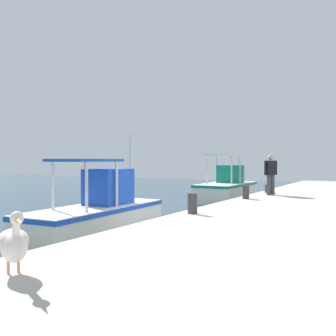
# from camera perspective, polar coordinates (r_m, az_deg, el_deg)

# --- Properties ---
(fishing_boat_second) EXTENTS (5.26, 1.97, 3.10)m
(fishing_boat_second) POSITION_cam_1_polar(r_m,az_deg,el_deg) (11.63, -10.39, -6.55)
(fishing_boat_second) COLOR silver
(fishing_boat_second) RESTS_ON ground
(fishing_boat_third) EXTENTS (4.72, 1.96, 3.02)m
(fishing_boat_third) POSITION_cam_1_polar(r_m,az_deg,el_deg) (20.92, 8.75, -2.99)
(fishing_boat_third) COLOR silver
(fishing_boat_third) RESTS_ON ground
(pelican) EXTENTS (0.67, 0.92, 0.82)m
(pelican) POSITION_cam_1_polar(r_m,az_deg,el_deg) (5.21, -21.95, -10.21)
(pelican) COLOR tan
(pelican) RESTS_ON quay_pier
(fisherman_standing) EXTENTS (0.53, 0.45, 1.64)m
(fisherman_standing) POSITION_cam_1_polar(r_m,az_deg,el_deg) (16.05, 15.03, -0.67)
(fisherman_standing) COLOR #3F3F42
(fisherman_standing) RESTS_ON quay_pier
(mooring_bollard_nearest) EXTENTS (0.26, 0.26, 0.55)m
(mooring_bollard_nearest) POSITION_cam_1_polar(r_m,az_deg,el_deg) (10.17, 3.66, -5.27)
(mooring_bollard_nearest) COLOR #333338
(mooring_bollard_nearest) RESTS_ON quay_pier
(mooring_bollard_second) EXTENTS (0.25, 0.25, 0.48)m
(mooring_bollard_second) POSITION_cam_1_polar(r_m,az_deg,el_deg) (14.29, 11.48, -3.55)
(mooring_bollard_second) COLOR #333338
(mooring_bollard_second) RESTS_ON quay_pier
(mooring_bollard_third) EXTENTS (0.21, 0.21, 0.35)m
(mooring_bollard_third) POSITION_cam_1_polar(r_m,az_deg,el_deg) (17.13, 14.56, -2.99)
(mooring_bollard_third) COLOR #333338
(mooring_bollard_third) RESTS_ON quay_pier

